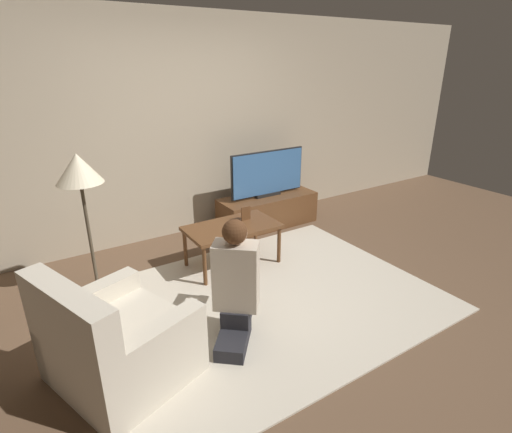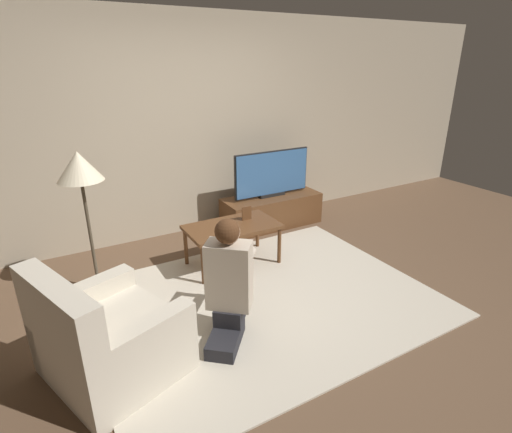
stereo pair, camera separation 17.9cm
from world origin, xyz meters
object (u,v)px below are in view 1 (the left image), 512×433
object	(u,v)px
tv	(268,173)
coffee_table	(232,230)
armchair	(117,345)
person_kneeling	(236,281)
floor_lamp	(80,178)

from	to	relation	value
tv	coffee_table	size ratio (longest dim) A/B	1.11
tv	armchair	xyz separation A→B (m)	(-2.40, -1.74, -0.43)
armchair	person_kneeling	distance (m)	0.94
coffee_table	floor_lamp	size ratio (longest dim) A/B	0.71
armchair	person_kneeling	xyz separation A→B (m)	(0.91, -0.04, 0.22)
coffee_table	person_kneeling	bearing A→B (deg)	-117.95
floor_lamp	person_kneeling	distance (m)	1.61
coffee_table	floor_lamp	xyz separation A→B (m)	(-1.35, 0.20, 0.72)
tv	coffee_table	distance (m)	1.23
person_kneeling	armchair	bearing A→B (deg)	37.91
tv	armchair	world-z (taller)	tv
tv	coffee_table	bearing A→B (deg)	-142.18
tv	coffee_table	xyz separation A→B (m)	(-0.94, -0.73, -0.30)
tv	person_kneeling	distance (m)	2.33
tv	armchair	bearing A→B (deg)	-144.15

